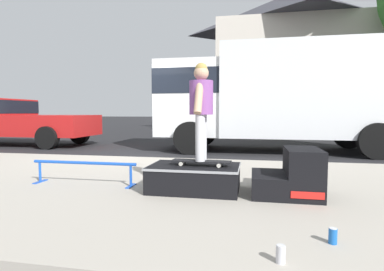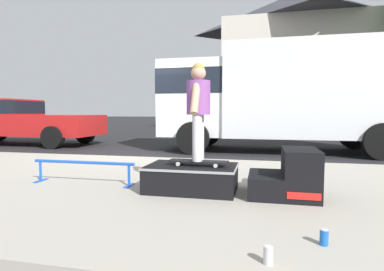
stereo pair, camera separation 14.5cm
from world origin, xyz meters
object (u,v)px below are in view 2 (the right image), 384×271
Objects in this scene: skate_box at (192,177)px; skater_kid at (198,104)px; kicker_ramp at (289,176)px; pickup_truck_red at (17,120)px; soda_can_b at (268,255)px; soda_can at (324,237)px; box_truck at (279,94)px; skateboard at (198,161)px; grind_rail at (83,166)px.

skater_kid is (0.09, -0.01, 0.97)m from skate_box.
kicker_ramp is at bearing 0.65° from skater_kid.
soda_can_b is at bearing -40.61° from pickup_truck_red.
soda_can is at bearing 43.31° from soda_can_b.
soda_can is 7.11m from box_truck.
soda_can_b is (-0.43, -0.41, 0.00)m from soda_can.
kicker_ramp is 0.12× the size of box_truck.
skater_kid is 10.01× the size of soda_can_b.
skate_box reaches higher than soda_can_b.
pickup_truck_red is (-7.75, 5.55, 0.38)m from skateboard.
grind_rail is 6.38m from box_truck.
soda_can is at bearing -47.77° from skater_kid.
kicker_ramp is at bearing -91.54° from box_truck.
grind_rail is 8.17m from pickup_truck_red.
soda_can is at bearing -84.15° from kicker_ramp.
kicker_ramp is 1.46m from soda_can.
soda_can is 1.00× the size of soda_can_b.
skater_kid is at bearing 115.13° from soda_can_b.
grind_rail is at bearing -118.91° from box_truck.
skate_box is at bearing 133.90° from soda_can.
skater_kid is (0.00, -0.00, 0.75)m from skateboard.
box_truck is (1.29, 5.53, 1.19)m from skateboard.
grind_rail is at bearing 153.74° from soda_can.
soda_can is 0.60m from soda_can_b.
pickup_truck_red reaches higher than skateboard.
grind_rail reaches higher than soda_can_b.
skater_kid is 0.18× the size of box_truck.
box_truck is at bearing 88.46° from kicker_ramp.
soda_can is (1.38, -1.44, -0.12)m from skate_box.
kicker_ramp is at bearing -0.02° from skate_box.
box_truck reaches higher than soda_can_b.
skater_kid reaches higher than grind_rail.
soda_can_b is 0.02× the size of pickup_truck_red.
grind_rail is at bearing 177.88° from skater_kid.
soda_can_b is at bearing -64.87° from skateboard.
pickup_truck_red is (-7.75, 5.55, -0.38)m from skater_kid.
box_truck is at bearing 76.82° from skater_kid.
kicker_ramp is 2.87m from grind_rail.
kicker_ramp is at bearing 95.85° from soda_can.
kicker_ramp is at bearing -31.90° from pickup_truck_red.
pickup_truck_red is at bearing 179.82° from box_truck.
grind_rail is at bearing 178.23° from skate_box.
skate_box is at bearing -104.10° from box_truck.
kicker_ramp is 6.56× the size of soda_can.
skate_box is at bearing -1.77° from grind_rail.
grind_rail is at bearing 143.71° from soda_can_b.
skateboard is at bearing 132.23° from soda_can.
soda_can is (1.29, -1.42, -0.33)m from skateboard.
skate_box is 2.08m from soda_can_b.
grind_rail is at bearing -42.31° from pickup_truck_red.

